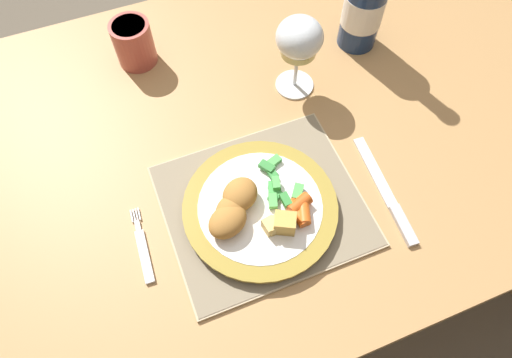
% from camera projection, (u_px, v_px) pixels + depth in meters
% --- Properties ---
extents(ground_plane, '(6.00, 6.00, 0.00)m').
position_uv_depth(ground_plane, '(256.00, 266.00, 1.45)').
color(ground_plane, brown).
extents(dining_table, '(1.57, 0.80, 0.74)m').
position_uv_depth(dining_table, '(257.00, 156.00, 0.88)').
color(dining_table, '#AD7F4C').
rests_on(dining_table, ground).
extents(placemat, '(0.31, 0.27, 0.01)m').
position_uv_depth(placemat, '(263.00, 205.00, 0.73)').
color(placemat, tan).
rests_on(placemat, dining_table).
extents(dinner_plate, '(0.24, 0.24, 0.02)m').
position_uv_depth(dinner_plate, '(260.00, 208.00, 0.71)').
color(dinner_plate, white).
rests_on(dinner_plate, placemat).
extents(breaded_croquettes, '(0.11, 0.11, 0.04)m').
position_uv_depth(breaded_croquettes, '(233.00, 208.00, 0.68)').
color(breaded_croquettes, '#A87033').
rests_on(breaded_croquettes, dinner_plate).
extents(green_beans_pile, '(0.07, 0.10, 0.02)m').
position_uv_depth(green_beans_pile, '(277.00, 184.00, 0.71)').
color(green_beans_pile, '#338438').
rests_on(green_beans_pile, dinner_plate).
extents(glazed_carrots, '(0.04, 0.05, 0.02)m').
position_uv_depth(glazed_carrots, '(299.00, 210.00, 0.69)').
color(glazed_carrots, orange).
rests_on(glazed_carrots, dinner_plate).
extents(fork, '(0.02, 0.13, 0.01)m').
position_uv_depth(fork, '(143.00, 250.00, 0.69)').
color(fork, silver).
rests_on(fork, dining_table).
extents(table_knife, '(0.03, 0.21, 0.01)m').
position_uv_depth(table_knife, '(389.00, 198.00, 0.74)').
color(table_knife, silver).
rests_on(table_knife, dining_table).
extents(wine_glass, '(0.08, 0.08, 0.15)m').
position_uv_depth(wine_glass, '(299.00, 41.00, 0.76)').
color(wine_glass, silver).
rests_on(wine_glass, dining_table).
extents(roast_potatoes, '(0.05, 0.04, 0.03)m').
position_uv_depth(roast_potatoes, '(280.00, 224.00, 0.67)').
color(roast_potatoes, '#E5BC66').
rests_on(roast_potatoes, dinner_plate).
extents(drinking_cup, '(0.07, 0.07, 0.09)m').
position_uv_depth(drinking_cup, '(133.00, 42.00, 0.85)').
color(drinking_cup, '#B24C42').
rests_on(drinking_cup, dining_table).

